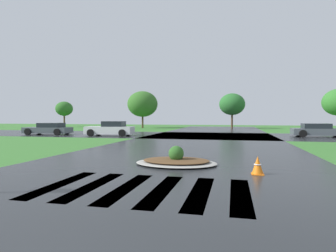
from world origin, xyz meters
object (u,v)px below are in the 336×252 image
object	(u,v)px
median_island	(176,161)
car_blue_compact	(319,130)
car_silver_hatch	(49,129)
traffic_cone	(258,166)
car_white_sedan	(110,129)

from	to	relation	value
median_island	car_blue_compact	size ratio (longest dim) A/B	0.66
car_silver_hatch	car_blue_compact	xyz separation A→B (m)	(24.90, 2.50, 0.01)
car_blue_compact	traffic_cone	bearing A→B (deg)	-109.82
median_island	car_silver_hatch	size ratio (longest dim) A/B	0.65
median_island	car_white_sedan	distance (m)	16.69
car_silver_hatch	car_white_sedan	bearing A→B (deg)	173.53
median_island	traffic_cone	xyz separation A→B (m)	(2.74, -1.23, 0.14)
traffic_cone	car_white_sedan	bearing A→B (deg)	127.60
car_blue_compact	median_island	bearing A→B (deg)	-118.85
car_blue_compact	traffic_cone	world-z (taller)	car_blue_compact
car_white_sedan	traffic_cone	bearing A→B (deg)	122.75
median_island	car_white_sedan	xyz separation A→B (m)	(-9.02, 14.04, 0.49)
median_island	car_white_sedan	size ratio (longest dim) A/B	0.67
car_silver_hatch	car_white_sedan	size ratio (longest dim) A/B	1.02
median_island	traffic_cone	world-z (taller)	median_island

